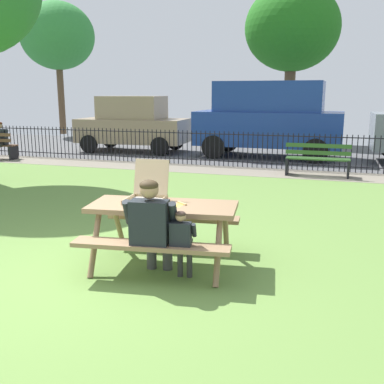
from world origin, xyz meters
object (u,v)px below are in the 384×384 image
(picnic_table_foreground, at_px, (163,218))
(parked_car_far_left, at_px, (133,123))
(pizza_box_open, at_px, (148,191))
(far_tree_midleft, at_px, (292,29))
(park_bench_center, at_px, (318,160))
(parked_car_left, at_px, (269,117))
(pizza_slice_on_table, at_px, (176,205))
(adult_at_table, at_px, (152,225))
(far_tree_left, at_px, (57,36))
(child_at_table, at_px, (182,239))

(picnic_table_foreground, distance_m, parked_car_far_left, 11.18)
(pizza_box_open, xyz_separation_m, far_tree_midleft, (0.19, 15.24, 3.84))
(pizza_box_open, distance_m, far_tree_midleft, 15.72)
(park_bench_center, bearing_deg, pizza_box_open, -105.21)
(parked_car_left, bearing_deg, far_tree_midleft, 89.12)
(pizza_slice_on_table, bearing_deg, picnic_table_foreground, -177.26)
(adult_at_table, distance_m, far_tree_left, 20.09)
(picnic_table_foreground, bearing_deg, child_at_table, -49.47)
(child_at_table, height_order, far_tree_left, far_tree_left)
(picnic_table_foreground, distance_m, far_tree_midleft, 15.92)
(picnic_table_foreground, bearing_deg, park_bench_center, 77.13)
(picnic_table_foreground, xyz_separation_m, far_tree_midleft, (-0.07, 15.38, 4.13))
(adult_at_table, relative_size, child_at_table, 1.39)
(park_bench_center, relative_size, parked_car_left, 0.34)
(adult_at_table, height_order, far_tree_left, far_tree_left)
(pizza_slice_on_table, bearing_deg, child_at_table, -63.66)
(pizza_box_open, height_order, far_tree_left, far_tree_left)
(picnic_table_foreground, xyz_separation_m, parked_car_left, (-0.15, 9.97, 0.71))
(child_at_table, bearing_deg, pizza_box_open, 137.19)
(pizza_box_open, bearing_deg, parked_car_left, 89.39)
(parked_car_left, height_order, far_tree_midleft, far_tree_midleft)
(child_at_table, height_order, parked_car_left, parked_car_left)
(pizza_slice_on_table, bearing_deg, parked_car_far_left, 117.57)
(pizza_slice_on_table, bearing_deg, far_tree_midleft, 90.90)
(far_tree_midleft, bearing_deg, parked_car_far_left, -132.56)
(pizza_box_open, height_order, pizza_slice_on_table, pizza_box_open)
(adult_at_table, height_order, parked_car_left, parked_car_left)
(adult_at_table, bearing_deg, child_at_table, 2.94)
(picnic_table_foreground, height_order, parked_car_far_left, parked_car_far_left)
(pizza_box_open, height_order, park_bench_center, pizza_box_open)
(pizza_slice_on_table, xyz_separation_m, adult_at_table, (-0.11, -0.51, -0.12))
(parked_car_far_left, bearing_deg, parked_car_left, -0.00)
(adult_at_table, distance_m, child_at_table, 0.38)
(adult_at_table, bearing_deg, pizza_slice_on_table, 77.71)
(adult_at_table, distance_m, far_tree_midleft, 16.39)
(adult_at_table, height_order, parked_car_far_left, parked_car_far_left)
(pizza_slice_on_table, relative_size, far_tree_left, 0.04)
(adult_at_table, xyz_separation_m, far_tree_left, (-11.58, 15.88, 4.16))
(far_tree_left, bearing_deg, pizza_slice_on_table, -52.75)
(far_tree_midleft, bearing_deg, park_bench_center, -79.08)
(child_at_table, relative_size, far_tree_midleft, 0.13)
(park_bench_center, relative_size, far_tree_left, 0.25)
(parked_car_far_left, height_order, parked_car_left, parked_car_left)
(far_tree_left, bearing_deg, park_bench_center, -33.03)
(far_tree_midleft, bearing_deg, child_at_table, -88.26)
(park_bench_center, relative_size, parked_car_far_left, 0.40)
(child_at_table, bearing_deg, parked_car_far_left, 117.51)
(pizza_box_open, bearing_deg, far_tree_left, 126.46)
(park_bench_center, bearing_deg, picnic_table_foreground, -102.87)
(adult_at_table, distance_m, parked_car_far_left, 11.65)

